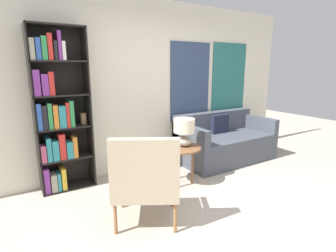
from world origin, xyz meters
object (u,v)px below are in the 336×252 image
object	(u,v)px
couch	(224,142)
table_lamp	(184,130)
armchair	(145,178)
side_table	(180,151)
bookshelf	(57,114)

from	to	relation	value
couch	table_lamp	distance (m)	1.35
armchair	side_table	xyz separation A→B (m)	(0.90, 0.67, -0.04)
armchair	side_table	distance (m)	1.12
armchair	side_table	world-z (taller)	armchair
side_table	table_lamp	world-z (taller)	table_lamp
table_lamp	bookshelf	bearing A→B (deg)	155.33
couch	armchair	bearing A→B (deg)	-152.75
bookshelf	couch	world-z (taller)	bookshelf
bookshelf	couch	bearing A→B (deg)	-5.92
table_lamp	side_table	bearing A→B (deg)	-165.59
armchair	bookshelf	bearing A→B (deg)	112.68
couch	side_table	xyz separation A→B (m)	(-1.27, -0.45, 0.18)
armchair	couch	distance (m)	2.44
couch	side_table	world-z (taller)	couch
bookshelf	table_lamp	bearing A→B (deg)	-24.67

